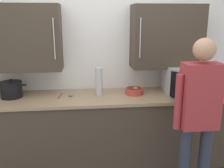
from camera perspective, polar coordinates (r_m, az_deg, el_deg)
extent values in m
cube|color=white|center=(3.19, -3.50, 7.38)|extent=(3.87, 0.10, 2.80)
cube|color=#3D3328|center=(3.03, -19.27, 9.77)|extent=(0.83, 0.32, 0.73)
cylinder|color=#B7BABF|center=(2.80, -12.89, 9.86)|extent=(0.01, 0.01, 0.44)
cube|color=#3D3328|center=(3.11, 12.18, 10.37)|extent=(0.83, 0.32, 0.73)
cylinder|color=#B7BABF|center=(2.85, 6.37, 10.22)|extent=(0.01, 0.01, 0.44)
cube|color=#3D3328|center=(3.11, -2.90, -11.20)|extent=(2.97, 0.61, 0.90)
cube|color=#937A5B|center=(2.94, -3.02, -2.99)|extent=(3.01, 0.65, 0.03)
cube|color=#B7BABF|center=(3.18, 16.99, 1.05)|extent=(0.58, 0.38, 0.32)
cube|color=beige|center=(3.14, 15.69, 0.98)|extent=(0.38, 0.32, 0.25)
cube|color=black|center=(3.10, 21.94, 0.26)|extent=(0.16, 0.01, 0.29)
cube|color=black|center=(2.76, 16.11, -0.92)|extent=(0.20, 0.39, 0.29)
cylinder|color=brown|center=(2.97, -11.60, -2.57)|extent=(0.04, 0.19, 0.01)
ellipsoid|color=brown|center=(2.94, -9.23, -2.59)|extent=(0.07, 0.05, 0.02)
cylinder|color=#B7BABF|center=(2.92, -2.95, 0.27)|extent=(0.08, 0.08, 0.30)
cylinder|color=#B7BABF|center=(2.88, -2.99, 3.41)|extent=(0.09, 0.09, 0.03)
cylinder|color=black|center=(3.07, -21.67, -1.31)|extent=(0.24, 0.24, 0.17)
cylinder|color=black|center=(3.04, -21.83, 0.34)|extent=(0.24, 0.24, 0.02)
cylinder|color=black|center=(3.04, -21.87, 0.76)|extent=(0.04, 0.04, 0.03)
cylinder|color=black|center=(3.02, -19.16, -0.19)|extent=(0.05, 0.02, 0.02)
cylinder|color=#AD3D33|center=(3.00, 5.01, -1.60)|extent=(0.22, 0.22, 0.07)
cylinder|color=#561E19|center=(3.00, 5.02, -1.32)|extent=(0.18, 0.18, 0.05)
sphere|color=#5B9333|center=(2.98, 5.40, -1.09)|extent=(0.05, 0.05, 0.05)
sphere|color=red|center=(2.99, 5.24, -1.03)|extent=(0.05, 0.05, 0.05)
sphere|color=orange|center=(3.00, 5.11, -0.99)|extent=(0.04, 0.04, 0.04)
cylinder|color=#282D3D|center=(2.69, 15.83, -17.31)|extent=(0.11, 0.11, 0.82)
cylinder|color=#282D3D|center=(2.77, 19.86, -16.71)|extent=(0.11, 0.11, 0.82)
cube|color=maroon|center=(2.44, 19.20, -2.59)|extent=(0.34, 0.20, 0.61)
sphere|color=tan|center=(2.35, 20.08, 7.31)|extent=(0.20, 0.20, 0.20)
cylinder|color=tan|center=(2.66, 21.20, 1.74)|extent=(0.10, 0.46, 0.27)
cylinder|color=maroon|center=(2.37, 14.71, -3.95)|extent=(0.07, 0.07, 0.52)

